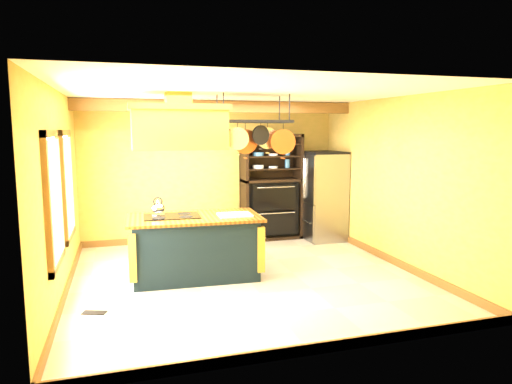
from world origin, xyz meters
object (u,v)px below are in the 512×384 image
pot_rack (254,130)px  hutch (271,198)px  refrigerator (322,198)px  range_hood (179,126)px  kitchen_island (195,246)px

pot_rack → hutch: 2.63m
refrigerator → pot_rack: bearing=-138.8°
range_hood → hutch: range_hood is taller
kitchen_island → pot_rack: pot_rack is taller
pot_rack → hutch: bearing=65.1°
refrigerator → hutch: 1.03m
range_hood → hutch: bearing=44.7°
range_hood → pot_rack: (1.12, -0.00, -0.06)m
pot_rack → kitchen_island: bearing=180.0°
pot_rack → refrigerator: bearing=41.2°
hutch → refrigerator: bearing=-21.2°
hutch → pot_rack: bearing=-114.9°
refrigerator → hutch: (-0.96, 0.37, -0.01)m
pot_rack → hutch: size_ratio=0.58×
kitchen_island → hutch: 2.79m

